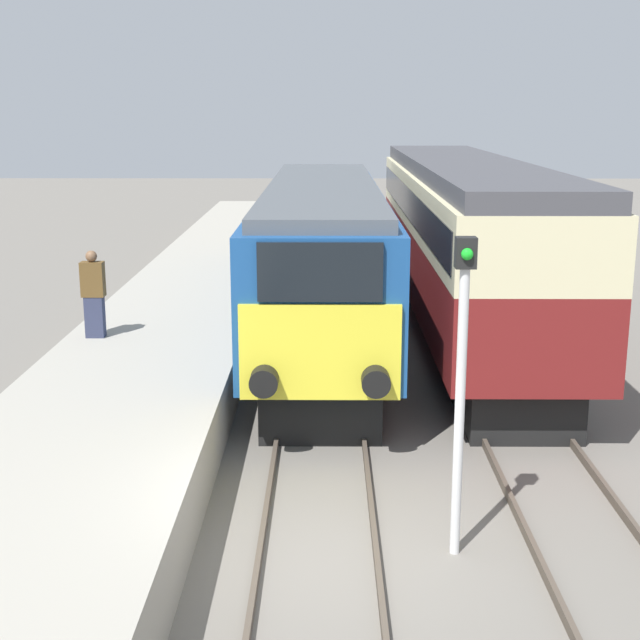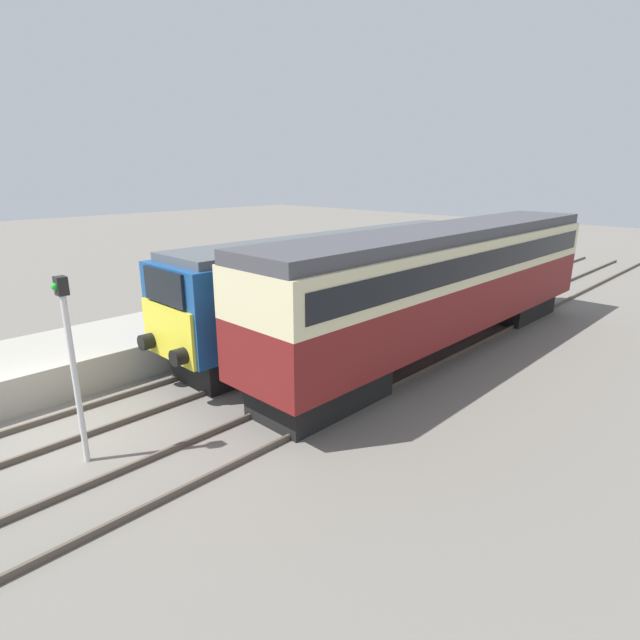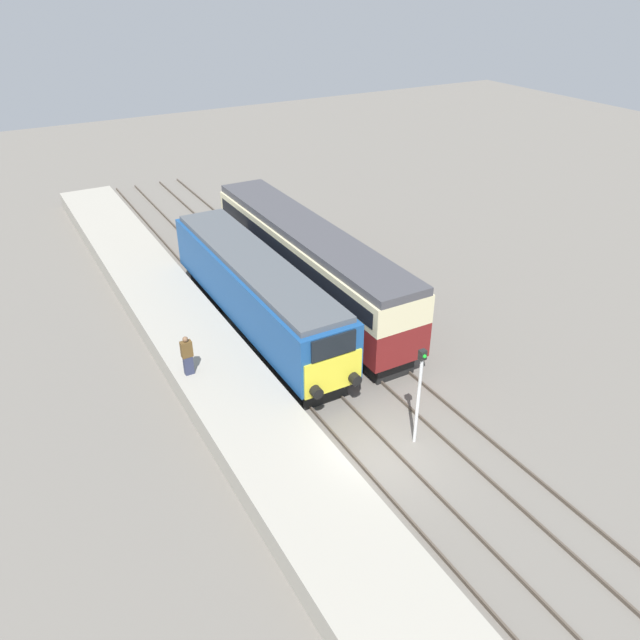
{
  "view_description": "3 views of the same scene",
  "coord_description": "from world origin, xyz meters",
  "px_view_note": "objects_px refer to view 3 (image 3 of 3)",
  "views": [
    {
      "loc": [
        0.11,
        -9.88,
        5.41
      ],
      "look_at": [
        0.0,
        3.29,
        2.25
      ],
      "focal_mm": 50.0,
      "sensor_mm": 36.0,
      "label": 1
    },
    {
      "loc": [
        11.67,
        -2.93,
        5.86
      ],
      "look_at": [
        1.7,
        7.29,
        1.6
      ],
      "focal_mm": 28.0,
      "sensor_mm": 36.0,
      "label": 2
    },
    {
      "loc": [
        -9.96,
        -13.38,
        15.28
      ],
      "look_at": [
        1.7,
        7.29,
        1.6
      ],
      "focal_mm": 35.0,
      "sensor_mm": 36.0,
      "label": 3
    }
  ],
  "objects_px": {
    "passenger_carriage": "(308,259)",
    "person_on_platform": "(187,356)",
    "signal_post": "(419,389)",
    "locomotive": "(256,291)"
  },
  "relations": [
    {
      "from": "passenger_carriage",
      "to": "person_on_platform",
      "type": "distance_m",
      "value": 9.05
    },
    {
      "from": "passenger_carriage",
      "to": "signal_post",
      "type": "distance_m",
      "value": 11.38
    },
    {
      "from": "passenger_carriage",
      "to": "person_on_platform",
      "type": "xyz_separation_m",
      "value": [
        -7.84,
        -4.47,
        -0.65
      ]
    },
    {
      "from": "locomotive",
      "to": "signal_post",
      "type": "xyz_separation_m",
      "value": [
        1.7,
        -10.07,
        0.25
      ]
    },
    {
      "from": "person_on_platform",
      "to": "signal_post",
      "type": "relative_size",
      "value": 0.43
    },
    {
      "from": "passenger_carriage",
      "to": "person_on_platform",
      "type": "bearing_deg",
      "value": -150.28
    },
    {
      "from": "signal_post",
      "to": "locomotive",
      "type": "bearing_deg",
      "value": 99.58
    },
    {
      "from": "person_on_platform",
      "to": "locomotive",
      "type": "bearing_deg",
      "value": 36.54
    },
    {
      "from": "locomotive",
      "to": "signal_post",
      "type": "bearing_deg",
      "value": -80.42
    },
    {
      "from": "locomotive",
      "to": "signal_post",
      "type": "relative_size",
      "value": 3.67
    }
  ]
}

